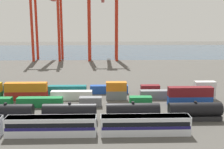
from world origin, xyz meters
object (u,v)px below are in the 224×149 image
(passenger_train, at_px, (51,125))
(shipping_container_12, at_px, (27,96))
(gantry_crane_west, at_px, (47,8))
(freight_tank_row, at_px, (70,112))
(shipping_container_17, at_px, (160,94))
(shipping_container_24, at_px, (109,89))
(shipping_container_5, at_px, (140,101))
(shipping_container_15, at_px, (116,95))
(gantry_crane_central, at_px, (103,9))

(passenger_train, height_order, shipping_container_12, passenger_train)
(gantry_crane_west, bearing_deg, shipping_container_12, -83.24)
(freight_tank_row, relative_size, gantry_crane_west, 1.38)
(shipping_container_17, height_order, shipping_container_24, same)
(passenger_train, bearing_deg, freight_tank_row, 70.66)
(passenger_train, xyz_separation_m, shipping_container_24, (12.26, 33.08, -0.84))
(freight_tank_row, xyz_separation_m, shipping_container_5, (17.83, 11.40, -0.88))
(shipping_container_5, relative_size, shipping_container_24, 0.50)
(shipping_container_15, bearing_deg, freight_tank_row, -122.23)
(freight_tank_row, relative_size, shipping_container_5, 11.64)
(freight_tank_row, relative_size, gantry_crane_central, 1.42)
(shipping_container_24, height_order, gantry_crane_west, gantry_crane_west)
(shipping_container_5, bearing_deg, shipping_container_17, 44.86)
(shipping_container_15, distance_m, gantry_crane_west, 100.66)
(shipping_container_12, bearing_deg, shipping_container_17, 0.00)
(shipping_container_17, bearing_deg, freight_tank_row, -143.54)
(shipping_container_17, bearing_deg, shipping_container_24, 155.70)
(shipping_container_5, relative_size, shipping_container_12, 0.50)
(shipping_container_5, height_order, gantry_crane_west, gantry_crane_west)
(passenger_train, bearing_deg, shipping_container_15, 61.36)
(shipping_container_15, xyz_separation_m, shipping_container_24, (-2.04, 6.89, 0.00))
(gantry_crane_west, bearing_deg, passenger_train, -78.85)
(shipping_container_5, relative_size, gantry_crane_central, 0.12)
(shipping_container_12, relative_size, gantry_crane_central, 0.24)
(shipping_container_12, bearing_deg, gantry_crane_central, 75.98)
(freight_tank_row, distance_m, gantry_crane_central, 111.77)
(freight_tank_row, height_order, gantry_crane_west, gantry_crane_west)
(gantry_crane_central, bearing_deg, shipping_container_24, -88.59)
(shipping_container_15, height_order, gantry_crane_central, gantry_crane_central)
(shipping_container_15, bearing_deg, shipping_container_24, 106.49)
(shipping_container_15, xyz_separation_m, gantry_crane_central, (-4.07, 89.63, 28.99))
(shipping_container_5, height_order, shipping_container_17, same)
(passenger_train, distance_m, shipping_container_12, 28.88)
(shipping_container_17, distance_m, gantry_crane_west, 106.23)
(shipping_container_5, height_order, shipping_container_12, same)
(shipping_container_15, relative_size, gantry_crane_central, 0.12)
(passenger_train, distance_m, shipping_container_15, 29.85)
(freight_tank_row, height_order, shipping_container_15, freight_tank_row)
(freight_tank_row, relative_size, shipping_container_24, 5.81)
(freight_tank_row, distance_m, shipping_container_5, 21.18)
(passenger_train, xyz_separation_m, shipping_container_5, (20.60, 19.30, -0.84))
(passenger_train, relative_size, freight_tank_row, 0.80)
(passenger_train, height_order, shipping_container_15, passenger_train)
(passenger_train, relative_size, shipping_container_12, 4.64)
(shipping_container_24, height_order, gantry_crane_central, gantry_crane_central)
(passenger_train, height_order, shipping_container_24, passenger_train)
(shipping_container_17, bearing_deg, shipping_container_5, -135.14)
(passenger_train, distance_m, shipping_container_5, 28.24)
(shipping_container_15, distance_m, gantry_crane_central, 94.29)
(shipping_container_12, xyz_separation_m, gantry_crane_central, (22.37, 89.63, 28.99))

